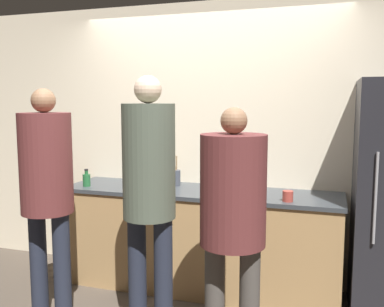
{
  "coord_description": "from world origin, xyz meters",
  "views": [
    {
      "loc": [
        1.09,
        -3.21,
        1.69
      ],
      "look_at": [
        0.0,
        0.15,
        1.26
      ],
      "focal_mm": 40.0,
      "sensor_mm": 36.0,
      "label": 1
    }
  ],
  "objects_px": {
    "fruit_bowl": "(147,181)",
    "bottle_green": "(87,179)",
    "utensil_crock": "(175,177)",
    "person_center": "(149,185)",
    "cup_red": "(288,196)",
    "person_right": "(233,209)",
    "person_left": "(47,182)"
  },
  "relations": [
    {
      "from": "utensil_crock",
      "to": "cup_red",
      "type": "relative_size",
      "value": 3.32
    },
    {
      "from": "person_right",
      "to": "fruit_bowl",
      "type": "relative_size",
      "value": 5.26
    },
    {
      "from": "person_right",
      "to": "bottle_green",
      "type": "distance_m",
      "value": 1.79
    },
    {
      "from": "bottle_green",
      "to": "utensil_crock",
      "type": "bearing_deg",
      "value": 20.38
    },
    {
      "from": "person_left",
      "to": "bottle_green",
      "type": "bearing_deg",
      "value": 99.6
    },
    {
      "from": "person_left",
      "to": "fruit_bowl",
      "type": "relative_size",
      "value": 5.67
    },
    {
      "from": "person_left",
      "to": "fruit_bowl",
      "type": "xyz_separation_m",
      "value": [
        0.4,
        0.94,
        -0.13
      ]
    },
    {
      "from": "fruit_bowl",
      "to": "cup_red",
      "type": "xyz_separation_m",
      "value": [
        1.31,
        -0.24,
        -0.01
      ]
    },
    {
      "from": "cup_red",
      "to": "person_left",
      "type": "bearing_deg",
      "value": -157.65
    },
    {
      "from": "person_center",
      "to": "fruit_bowl",
      "type": "xyz_separation_m",
      "value": [
        -0.44,
        0.95,
        -0.17
      ]
    },
    {
      "from": "utensil_crock",
      "to": "fruit_bowl",
      "type": "bearing_deg",
      "value": -158.73
    },
    {
      "from": "person_right",
      "to": "bottle_green",
      "type": "xyz_separation_m",
      "value": [
        -1.57,
        0.85,
        -0.05
      ]
    },
    {
      "from": "person_right",
      "to": "utensil_crock",
      "type": "relative_size",
      "value": 5.88
    },
    {
      "from": "cup_red",
      "to": "person_right",
      "type": "bearing_deg",
      "value": -107.9
    },
    {
      "from": "fruit_bowl",
      "to": "bottle_green",
      "type": "distance_m",
      "value": 0.56
    },
    {
      "from": "fruit_bowl",
      "to": "cup_red",
      "type": "bearing_deg",
      "value": -10.19
    },
    {
      "from": "cup_red",
      "to": "fruit_bowl",
      "type": "bearing_deg",
      "value": 169.81
    },
    {
      "from": "person_left",
      "to": "cup_red",
      "type": "xyz_separation_m",
      "value": [
        1.71,
        0.7,
        -0.14
      ]
    },
    {
      "from": "fruit_bowl",
      "to": "utensil_crock",
      "type": "distance_m",
      "value": 0.27
    },
    {
      "from": "utensil_crock",
      "to": "cup_red",
      "type": "height_order",
      "value": "utensil_crock"
    },
    {
      "from": "person_center",
      "to": "cup_red",
      "type": "bearing_deg",
      "value": 39.71
    },
    {
      "from": "person_left",
      "to": "cup_red",
      "type": "height_order",
      "value": "person_left"
    },
    {
      "from": "utensil_crock",
      "to": "person_center",
      "type": "bearing_deg",
      "value": -79.44
    },
    {
      "from": "person_right",
      "to": "person_center",
      "type": "bearing_deg",
      "value": 171.68
    },
    {
      "from": "person_left",
      "to": "cup_red",
      "type": "distance_m",
      "value": 1.85
    },
    {
      "from": "person_center",
      "to": "bottle_green",
      "type": "bearing_deg",
      "value": 141.7
    },
    {
      "from": "person_center",
      "to": "utensil_crock",
      "type": "xyz_separation_m",
      "value": [
        -0.2,
        1.05,
        -0.14
      ]
    },
    {
      "from": "person_center",
      "to": "person_right",
      "type": "xyz_separation_m",
      "value": [
        0.61,
        -0.09,
        -0.1
      ]
    },
    {
      "from": "bottle_green",
      "to": "cup_red",
      "type": "bearing_deg",
      "value": -1.4
    },
    {
      "from": "person_center",
      "to": "person_right",
      "type": "distance_m",
      "value": 0.62
    },
    {
      "from": "person_left",
      "to": "fruit_bowl",
      "type": "height_order",
      "value": "person_left"
    },
    {
      "from": "person_center",
      "to": "bottle_green",
      "type": "relative_size",
      "value": 11.56
    }
  ]
}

